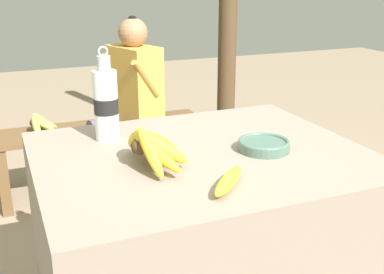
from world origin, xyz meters
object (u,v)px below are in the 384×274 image
(banana_bunch_green, at_px, (40,123))
(serving_bowl, at_px, (264,145))
(banana_bunch_ripe, at_px, (151,145))
(water_bottle, at_px, (106,104))
(seated_vendor, at_px, (129,94))
(wooden_bench, at_px, (98,138))
(loose_banana_front, at_px, (229,181))

(banana_bunch_green, bearing_deg, serving_bowl, -68.35)
(serving_bowl, bearing_deg, banana_bunch_green, 111.65)
(banana_bunch_ripe, xyz_separation_m, serving_bowl, (0.40, -0.01, -0.05))
(water_bottle, xyz_separation_m, seated_vendor, (0.40, 1.19, -0.27))
(banana_bunch_ripe, bearing_deg, serving_bowl, -1.98)
(banana_bunch_green, bearing_deg, water_bottle, -83.28)
(seated_vendor, bearing_deg, banana_bunch_ripe, 57.54)
(wooden_bench, bearing_deg, banana_bunch_ripe, -94.81)
(banana_bunch_ripe, relative_size, loose_banana_front, 1.81)
(banana_bunch_ripe, xyz_separation_m, seated_vendor, (0.33, 1.49, -0.20))
(water_bottle, height_order, wooden_bench, water_bottle)
(wooden_bench, bearing_deg, banana_bunch_green, -178.81)
(serving_bowl, height_order, loose_banana_front, loose_banana_front)
(serving_bowl, distance_m, seated_vendor, 1.51)
(serving_bowl, height_order, seated_vendor, seated_vendor)
(water_bottle, distance_m, loose_banana_front, 0.60)
(wooden_bench, xyz_separation_m, banana_bunch_green, (-0.34, -0.01, 0.14))
(loose_banana_front, relative_size, banana_bunch_green, 0.59)
(seated_vendor, bearing_deg, loose_banana_front, 64.11)
(wooden_bench, distance_m, seated_vendor, 0.35)
(water_bottle, relative_size, seated_vendor, 0.30)
(serving_bowl, relative_size, water_bottle, 0.52)
(banana_bunch_ripe, distance_m, seated_vendor, 1.54)
(water_bottle, xyz_separation_m, loose_banana_front, (0.22, -0.54, -0.11))
(water_bottle, height_order, loose_banana_front, water_bottle)
(serving_bowl, relative_size, wooden_bench, 0.13)
(banana_bunch_ripe, height_order, banana_bunch_green, banana_bunch_ripe)
(loose_banana_front, distance_m, banana_bunch_green, 1.83)
(serving_bowl, height_order, water_bottle, water_bottle)
(wooden_bench, distance_m, banana_bunch_green, 0.37)
(banana_bunch_ripe, xyz_separation_m, wooden_bench, (0.13, 1.54, -0.48))
(banana_bunch_ripe, bearing_deg, banana_bunch_green, 97.97)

